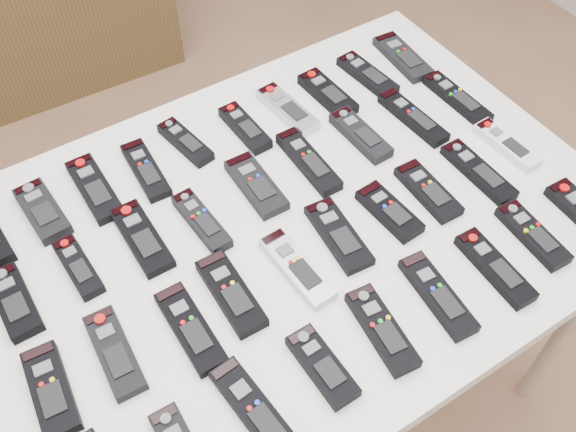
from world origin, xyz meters
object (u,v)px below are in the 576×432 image
remote_6 (288,110)px  remote_19 (51,390)px  remote_4 (185,142)px  remote_24 (339,235)px  remote_15 (308,161)px  remote_34 (438,295)px  remote_17 (413,117)px  remote_20 (115,352)px  remote_28 (506,145)px  remote_26 (428,191)px  remote_16 (361,135)px  remote_21 (190,328)px  remote_36 (533,235)px  remote_32 (322,366)px  remote_35 (495,268)px  remote_27 (478,172)px  remote_5 (245,128)px  remote_25 (389,211)px  remote_9 (403,57)px  remote_12 (142,238)px  table (288,240)px  remote_11 (78,267)px  remote_7 (328,94)px  remote_33 (382,329)px  remote_22 (231,293)px  remote_8 (367,75)px  remote_23 (297,268)px  remote_3 (146,170)px  remote_10 (14,302)px  remote_14 (256,185)px  remote_1 (42,211)px  remote_31 (257,414)px  remote_13 (202,221)px  remote_18 (457,98)px

remote_6 → remote_19: (-0.68, -0.35, 0.00)m
remote_4 → remote_24: (0.13, -0.38, -0.00)m
remote_15 → remote_34: (0.01, -0.39, -0.00)m
remote_17 → remote_20: 0.80m
remote_15 → remote_28: 0.43m
remote_24 → remote_26: (0.22, -0.01, 0.00)m
remote_16 → remote_26: bearing=-85.8°
remote_21 → remote_28: size_ratio=1.13×
remote_36 → remote_32: bearing=-176.0°
remote_4 → remote_35: 0.68m
remote_4 → remote_27: (0.47, -0.40, -0.00)m
remote_5 → remote_25: (0.12, -0.36, -0.00)m
remote_9 → remote_12: same height
table → remote_25: size_ratio=8.59×
remote_15 → remote_26: bearing=-49.9°
table → remote_36: bearing=-37.4°
remote_28 → remote_26: bearing=-179.9°
remote_11 → remote_28: bearing=-15.0°
remote_4 → remote_32: bearing=-104.0°
remote_7 → remote_33: (-0.27, -0.55, 0.00)m
table → remote_16: remote_16 is taller
remote_27 → remote_35: remote_35 is taller
remote_4 → remote_28: (0.58, -0.38, -0.00)m
remote_22 → remote_28: remote_22 is taller
remote_17 → remote_34: (-0.26, -0.38, 0.00)m
remote_26 → remote_8: bearing=73.8°
remote_19 → remote_23: bearing=3.1°
remote_16 → remote_15: bearing=-179.8°
remote_22 → remote_12: bearing=113.7°
remote_3 → remote_19: (-0.33, -0.36, 0.00)m
remote_5 → remote_28: 0.56m
remote_10 → remote_34: bearing=-31.9°
remote_25 → remote_26: bearing=-3.5°
remote_28 → remote_33: (-0.50, -0.21, 0.00)m
remote_14 → remote_7: bearing=29.3°
remote_1 → remote_31: 0.60m
remote_9 → remote_20: remote_20 is taller
remote_7 → remote_27: 0.39m
remote_32 → remote_33: same height
remote_11 → remote_8: bearing=8.4°
remote_21 → remote_34: size_ratio=0.99×
remote_10 → remote_22: 0.38m
remote_7 → remote_31: bearing=-135.8°
remote_10 → remote_35: 0.87m
remote_26 → remote_27: bearing=-5.8°
remote_22 → remote_25: size_ratio=1.19×
remote_5 → remote_13: size_ratio=0.96×
remote_18 → remote_6: bearing=152.1°
remote_19 → remote_22: (0.33, 0.00, -0.00)m
remote_5 → remote_15: bearing=-70.8°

